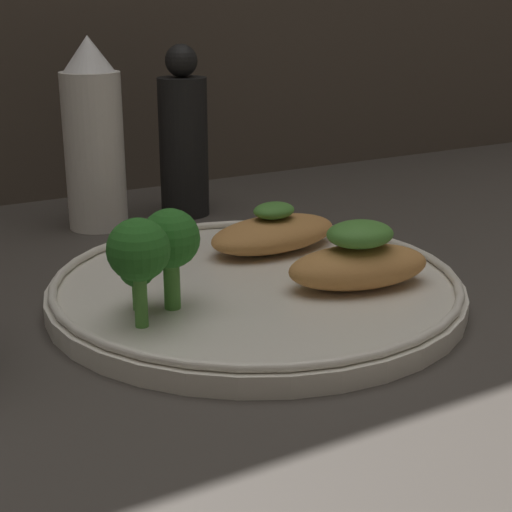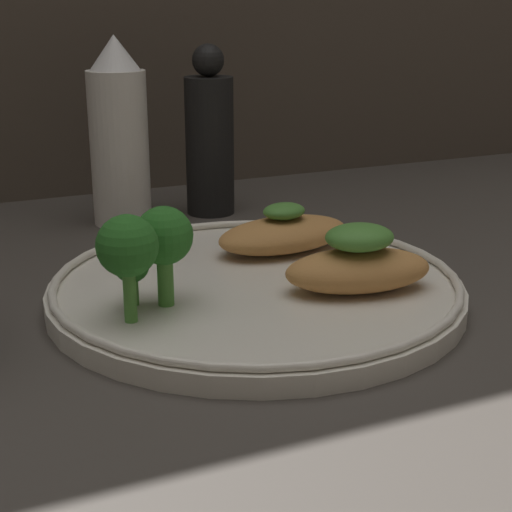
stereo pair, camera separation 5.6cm
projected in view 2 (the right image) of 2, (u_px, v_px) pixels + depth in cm
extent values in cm
cube|color=#3D3833|center=(256.00, 307.00, 57.25)|extent=(180.00, 180.00, 1.00)
cylinder|color=silver|center=(256.00, 291.00, 56.87)|extent=(29.93, 29.93, 1.40)
torus|color=silver|center=(256.00, 278.00, 56.56)|extent=(29.33, 29.33, 0.60)
ellipsoid|color=#BC7F42|center=(358.00, 270.00, 54.66)|extent=(11.28, 7.18, 2.97)
ellipsoid|color=#478433|center=(360.00, 237.00, 53.90)|extent=(5.51, 4.75, 1.85)
ellipsoid|color=#BC7F42|center=(284.00, 235.00, 63.41)|extent=(12.11, 7.32, 2.64)
ellipsoid|color=#478433|center=(284.00, 211.00, 62.79)|extent=(3.84, 3.21, 1.28)
cylinder|color=#4C8E38|center=(166.00, 280.00, 52.00)|extent=(1.08, 1.08, 3.49)
sphere|color=#286B23|center=(164.00, 236.00, 51.02)|extent=(3.88, 3.88, 3.88)
cylinder|color=#4C8E38|center=(133.00, 291.00, 52.23)|extent=(0.79, 0.79, 2.00)
sphere|color=#286B23|center=(131.00, 265.00, 51.64)|extent=(2.41, 2.41, 2.41)
cylinder|color=#4C8E38|center=(130.00, 294.00, 49.28)|extent=(0.83, 0.83, 3.68)
sphere|color=#286B23|center=(127.00, 246.00, 48.27)|extent=(3.92, 3.92, 3.92)
cylinder|color=white|center=(120.00, 149.00, 74.45)|extent=(5.55, 5.55, 14.57)
cone|color=white|center=(114.00, 52.00, 71.65)|extent=(4.72, 4.72, 3.21)
cylinder|color=black|center=(210.00, 146.00, 78.11)|extent=(4.82, 4.82, 13.64)
sphere|color=black|center=(208.00, 60.00, 75.46)|extent=(3.13, 3.13, 3.13)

